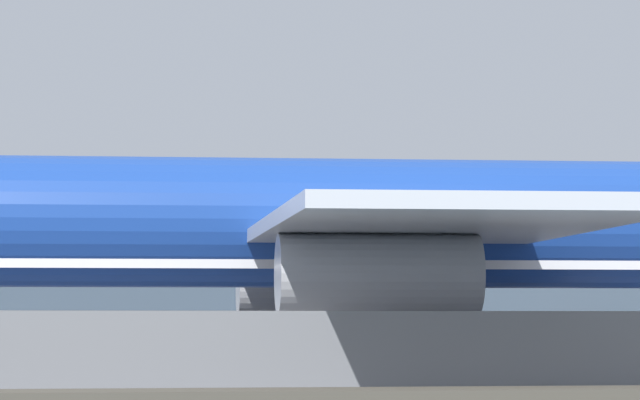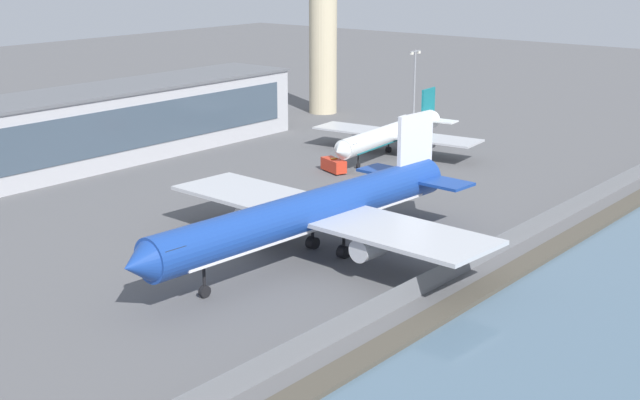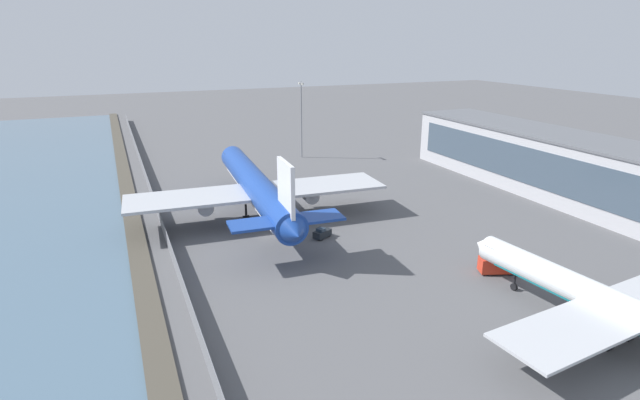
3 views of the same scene
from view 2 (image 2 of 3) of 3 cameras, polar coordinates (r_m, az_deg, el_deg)
name	(u,v)px [view 2 (image 2 of 3)]	position (r m, az deg, el deg)	size (l,w,h in m)	color
ground_plane	(369,240)	(116.52, 3.13, -2.55)	(500.00, 500.00, 0.00)	#565659
shoreline_seawall	(511,273)	(106.45, 12.12, -4.56)	(320.00, 3.00, 0.50)	#474238
perimeter_fence	(477,256)	(108.04, 10.04, -3.55)	(280.00, 0.10, 2.59)	slate
cargo_jet_blue	(314,212)	(107.90, -0.38, -0.77)	(54.00, 46.50, 15.36)	#193D93
passenger_jet_white_teal	(393,134)	(163.62, 4.68, 4.26)	(37.62, 32.63, 10.59)	white
baggage_tug	(338,215)	(124.00, 1.14, -1.00)	(2.93, 3.58, 1.80)	#1E2328
ops_van	(333,165)	(151.06, 0.85, 2.27)	(3.80, 5.61, 2.48)	red
terminal_building	(94,126)	(161.98, -14.27, 4.58)	(87.02, 15.97, 12.90)	#B2B2B7
apron_light_mast_apron_east	(414,92)	(170.72, 6.05, 6.89)	(3.20, 0.40, 18.35)	gray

